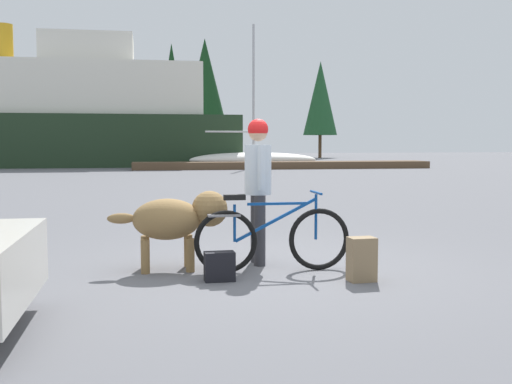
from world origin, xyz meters
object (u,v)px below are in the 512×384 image
Objects in this scene: dog at (177,218)px; ferry_boat at (54,117)px; bicycle at (272,238)px; backpack at (362,259)px; handbag_pannier at (220,266)px; sailboat_moored at (254,159)px; person_cyclist at (258,177)px.

dog is 0.06× the size of ferry_boat.
bicycle is at bearing -78.45° from ferry_boat.
backpack is at bearing -37.33° from bicycle.
ferry_boat reaches higher than handbag_pannier.
bicycle is 1.12m from dog.
handbag_pannier is (0.41, -0.67, -0.44)m from dog.
ferry_boat reaches higher than dog.
backpack is (1.89, -0.95, -0.36)m from dog.
ferry_boat is at bearing 100.40° from handbag_pannier.
bicycle is 0.22× the size of sailboat_moored.
bicycle is 1.31× the size of dog.
bicycle is at bearing -99.63° from sailboat_moored.
sailboat_moored reaches higher than person_cyclist.
person_cyclist is at bearing -99.93° from sailboat_moored.
ferry_boat is at bearing 156.83° from sailboat_moored.
dog is 2.15m from backpack.
dog is 0.17× the size of sailboat_moored.
bicycle is at bearing 29.60° from handbag_pannier.
person_cyclist is 1.27× the size of dog.
bicycle is 5.61× the size of handbag_pannier.
sailboat_moored is at bearing 80.37° from bicycle.
backpack reaches higher than handbag_pannier.
dog is at bearing 121.49° from handbag_pannier.
handbag_pannier is at bearing -100.73° from sailboat_moored.
bicycle is 3.84× the size of backpack.
person_cyclist is at bearing 129.14° from backpack.
bicycle is 1.03× the size of person_cyclist.
dog is 34.35m from ferry_boat.
dog reaches higher than handbag_pannier.
handbag_pannier is at bearing -79.60° from ferry_boat.
dog reaches higher than backpack.
dog is 29.28m from sailboat_moored.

